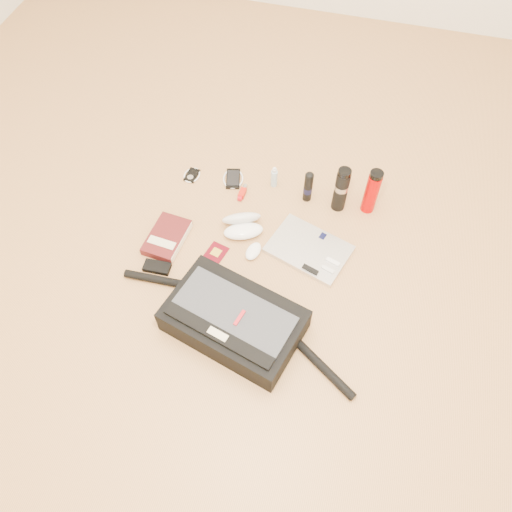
% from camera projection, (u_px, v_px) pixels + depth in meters
% --- Properties ---
extents(ground, '(4.00, 4.00, 0.00)m').
position_uv_depth(ground, '(255.00, 273.00, 2.10)').
color(ground, tan).
rests_on(ground, ground).
extents(messenger_bag, '(1.01, 0.44, 0.14)m').
position_uv_depth(messenger_bag, '(233.00, 320.00, 1.91)').
color(messenger_bag, black).
rests_on(messenger_bag, ground).
extents(laptop, '(0.39, 0.32, 0.03)m').
position_uv_depth(laptop, '(309.00, 249.00, 2.15)').
color(laptop, silver).
rests_on(laptop, ground).
extents(book, '(0.17, 0.24, 0.04)m').
position_uv_depth(book, '(167.00, 237.00, 2.18)').
color(book, '#4A1213').
rests_on(book, ground).
extents(passport, '(0.11, 0.13, 0.01)m').
position_uv_depth(passport, '(215.00, 254.00, 2.15)').
color(passport, '#53040E').
rests_on(passport, ground).
extents(mouse, '(0.08, 0.11, 0.03)m').
position_uv_depth(mouse, '(253.00, 251.00, 2.14)').
color(mouse, white).
rests_on(mouse, ground).
extents(sunglasses_case, '(0.22, 0.20, 0.10)m').
position_uv_depth(sunglasses_case, '(242.00, 225.00, 2.20)').
color(sunglasses_case, white).
rests_on(sunglasses_case, ground).
extents(ipod, '(0.08, 0.09, 0.01)m').
position_uv_depth(ipod, '(192.00, 175.00, 2.40)').
color(ipod, black).
rests_on(ipod, ground).
extents(phone, '(0.12, 0.14, 0.01)m').
position_uv_depth(phone, '(233.00, 179.00, 2.38)').
color(phone, black).
rests_on(phone, ground).
extents(inhaler, '(0.03, 0.09, 0.02)m').
position_uv_depth(inhaler, '(243.00, 192.00, 2.33)').
color(inhaler, red).
rests_on(inhaler, ground).
extents(spray_bottle, '(0.03, 0.03, 0.12)m').
position_uv_depth(spray_bottle, '(274.00, 178.00, 2.33)').
color(spray_bottle, '#9EBFD4').
rests_on(spray_bottle, ground).
extents(aerosol_can, '(0.05, 0.05, 0.17)m').
position_uv_depth(aerosol_can, '(308.00, 187.00, 2.25)').
color(aerosol_can, black).
rests_on(aerosol_can, ground).
extents(thermos_black, '(0.08, 0.08, 0.24)m').
position_uv_depth(thermos_black, '(341.00, 189.00, 2.20)').
color(thermos_black, black).
rests_on(thermos_black, ground).
extents(thermos_red, '(0.08, 0.08, 0.24)m').
position_uv_depth(thermos_red, '(372.00, 192.00, 2.19)').
color(thermos_red, '#B50101').
rests_on(thermos_red, ground).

